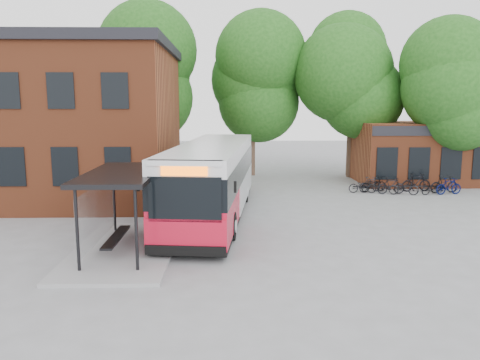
{
  "coord_description": "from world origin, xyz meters",
  "views": [
    {
      "loc": [
        -0.77,
        -17.32,
        5.21
      ],
      "look_at": [
        -0.27,
        2.42,
        2.0
      ],
      "focal_mm": 35.0,
      "sensor_mm": 36.0,
      "label": 1
    }
  ],
  "objects_px": {
    "bus_shelter": "(124,211)",
    "bicycle_2": "(374,184)",
    "bicycle_1": "(370,184)",
    "bicycle_4": "(404,187)",
    "bicycle_0": "(363,186)",
    "bicycle_extra_0": "(444,184)",
    "bicycle_7": "(449,186)",
    "bicycle_3": "(391,186)",
    "bicycle_6": "(434,188)",
    "city_bus": "(213,180)",
    "bicycle_5": "(416,182)"
  },
  "relations": [
    {
      "from": "bicycle_6",
      "to": "bicycle_extra_0",
      "type": "relative_size",
      "value": 0.85
    },
    {
      "from": "bicycle_7",
      "to": "bicycle_extra_0",
      "type": "bearing_deg",
      "value": -4.41
    },
    {
      "from": "bus_shelter",
      "to": "bicycle_7",
      "type": "xyz_separation_m",
      "value": [
        16.57,
        10.14,
        -0.96
      ]
    },
    {
      "from": "bicycle_0",
      "to": "bicycle_5",
      "type": "height_order",
      "value": "bicycle_5"
    },
    {
      "from": "bicycle_1",
      "to": "bicycle_extra_0",
      "type": "height_order",
      "value": "bicycle_extra_0"
    },
    {
      "from": "bicycle_3",
      "to": "bicycle_7",
      "type": "relative_size",
      "value": 1.01
    },
    {
      "from": "bus_shelter",
      "to": "bicycle_4",
      "type": "distance_m",
      "value": 17.22
    },
    {
      "from": "bicycle_4",
      "to": "bicycle_6",
      "type": "relative_size",
      "value": 1.11
    },
    {
      "from": "bicycle_4",
      "to": "bicycle_6",
      "type": "height_order",
      "value": "bicycle_4"
    },
    {
      "from": "city_bus",
      "to": "bicycle_2",
      "type": "distance_m",
      "value": 11.21
    },
    {
      "from": "city_bus",
      "to": "bicycle_1",
      "type": "xyz_separation_m",
      "value": [
        9.21,
        5.88,
        -1.25
      ]
    },
    {
      "from": "bicycle_0",
      "to": "bicycle_1",
      "type": "xyz_separation_m",
      "value": [
        0.54,
        0.32,
        0.04
      ]
    },
    {
      "from": "city_bus",
      "to": "bicycle_6",
      "type": "bearing_deg",
      "value": 27.3
    },
    {
      "from": "bicycle_extra_0",
      "to": "bicycle_1",
      "type": "bearing_deg",
      "value": 75.08
    },
    {
      "from": "bicycle_extra_0",
      "to": "bicycle_5",
      "type": "bearing_deg",
      "value": 60.93
    },
    {
      "from": "bicycle_3",
      "to": "bicycle_6",
      "type": "xyz_separation_m",
      "value": [
        2.4,
        -0.31,
        -0.1
      ]
    },
    {
      "from": "bus_shelter",
      "to": "city_bus",
      "type": "distance_m",
      "value": 6.01
    },
    {
      "from": "bicycle_extra_0",
      "to": "bicycle_3",
      "type": "bearing_deg",
      "value": 85.43
    },
    {
      "from": "bicycle_3",
      "to": "bus_shelter",
      "type": "bearing_deg",
      "value": 124.65
    },
    {
      "from": "bus_shelter",
      "to": "bicycle_6",
      "type": "bearing_deg",
      "value": 32.74
    },
    {
      "from": "bicycle_4",
      "to": "bicycle_6",
      "type": "xyz_separation_m",
      "value": [
        1.74,
        -0.04,
        -0.04
      ]
    },
    {
      "from": "bicycle_extra_0",
      "to": "bicycle_7",
      "type": "bearing_deg",
      "value": 177.19
    },
    {
      "from": "bus_shelter",
      "to": "bicycle_5",
      "type": "xyz_separation_m",
      "value": [
        15.05,
        11.16,
        -0.9
      ]
    },
    {
      "from": "bicycle_1",
      "to": "bicycle_5",
      "type": "xyz_separation_m",
      "value": [
        2.82,
        0.09,
        0.09
      ]
    },
    {
      "from": "bicycle_3",
      "to": "bicycle_5",
      "type": "bearing_deg",
      "value": -69.72
    },
    {
      "from": "bus_shelter",
      "to": "bicycle_2",
      "type": "distance_m",
      "value": 16.73
    },
    {
      "from": "bicycle_1",
      "to": "bicycle_4",
      "type": "xyz_separation_m",
      "value": [
        1.67,
        -0.97,
        -0.02
      ]
    },
    {
      "from": "bicycle_3",
      "to": "bicycle_6",
      "type": "relative_size",
      "value": 1.09
    },
    {
      "from": "bicycle_1",
      "to": "bicycle_7",
      "type": "relative_size",
      "value": 0.95
    },
    {
      "from": "bicycle_1",
      "to": "bicycle_3",
      "type": "height_order",
      "value": "bicycle_3"
    },
    {
      "from": "bicycle_4",
      "to": "city_bus",
      "type": "bearing_deg",
      "value": 126.3
    },
    {
      "from": "bicycle_3",
      "to": "bicycle_7",
      "type": "xyz_separation_m",
      "value": [
        3.32,
        -0.23,
        -0.01
      ]
    },
    {
      "from": "bicycle_0",
      "to": "bicycle_3",
      "type": "height_order",
      "value": "bicycle_3"
    },
    {
      "from": "bicycle_extra_0",
      "to": "bicycle_0",
      "type": "bearing_deg",
      "value": 79.58
    },
    {
      "from": "bus_shelter",
      "to": "bicycle_0",
      "type": "relative_size",
      "value": 4.31
    },
    {
      "from": "city_bus",
      "to": "bicycle_extra_0",
      "type": "relative_size",
      "value": 7.59
    },
    {
      "from": "bicycle_0",
      "to": "bicycle_4",
      "type": "height_order",
      "value": "bicycle_4"
    },
    {
      "from": "bicycle_5",
      "to": "bicycle_6",
      "type": "bearing_deg",
      "value": -157.57
    },
    {
      "from": "bus_shelter",
      "to": "bicycle_4",
      "type": "relative_size",
      "value": 4.17
    },
    {
      "from": "bicycle_4",
      "to": "bicycle_7",
      "type": "distance_m",
      "value": 2.66
    },
    {
      "from": "bicycle_0",
      "to": "bicycle_4",
      "type": "relative_size",
      "value": 0.97
    },
    {
      "from": "bicycle_3",
      "to": "bicycle_5",
      "type": "height_order",
      "value": "bicycle_5"
    },
    {
      "from": "bicycle_3",
      "to": "bicycle_7",
      "type": "bearing_deg",
      "value": -97.3
    },
    {
      "from": "bicycle_0",
      "to": "bicycle_7",
      "type": "height_order",
      "value": "bicycle_7"
    },
    {
      "from": "bicycle_3",
      "to": "bicycle_5",
      "type": "distance_m",
      "value": 1.96
    },
    {
      "from": "city_bus",
      "to": "bicycle_6",
      "type": "xyz_separation_m",
      "value": [
        12.62,
        4.88,
        -1.31
      ]
    },
    {
      "from": "bicycle_5",
      "to": "bicycle_7",
      "type": "xyz_separation_m",
      "value": [
        1.52,
        -1.01,
        -0.06
      ]
    },
    {
      "from": "bus_shelter",
      "to": "bicycle_0",
      "type": "bearing_deg",
      "value": 42.59
    },
    {
      "from": "bicycle_3",
      "to": "bicycle_6",
      "type": "bearing_deg",
      "value": -100.66
    },
    {
      "from": "bicycle_4",
      "to": "bus_shelter",
      "type": "bearing_deg",
      "value": 137.98
    }
  ]
}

